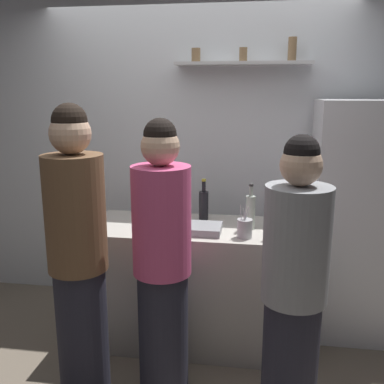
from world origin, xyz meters
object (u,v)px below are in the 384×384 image
refrigerator (355,221)px  utensil_holder (245,228)px  wine_bottle_pale_glass (250,211)px  person_brown_jacket (78,260)px  water_bottle_plastic (280,214)px  wine_bottle_amber_glass (278,218)px  person_grey_hoodie (294,293)px  person_pink_top (162,265)px  wine_bottle_dark_glass (204,204)px  baking_pan (196,228)px

refrigerator → utensil_holder: 0.96m
utensil_holder → wine_bottle_pale_glass: wine_bottle_pale_glass is taller
refrigerator → person_brown_jacket: bearing=-148.7°
wine_bottle_pale_glass → water_bottle_plastic: bearing=23.4°
wine_bottle_pale_glass → wine_bottle_amber_glass: wine_bottle_amber_glass is taller
person_grey_hoodie → wine_bottle_pale_glass: bearing=13.7°
utensil_holder → wine_bottle_pale_glass: size_ratio=0.70×
refrigerator → person_pink_top: (-1.26, -0.95, -0.05)m
refrigerator → person_grey_hoodie: size_ratio=1.08×
utensil_holder → wine_bottle_dark_glass: (-0.32, 0.37, 0.05)m
refrigerator → person_brown_jacket: person_brown_jacket is taller
baking_pan → wine_bottle_pale_glass: (0.36, 0.12, 0.10)m
wine_bottle_pale_glass → person_grey_hoodie: (0.25, -0.80, -0.21)m
person_grey_hoodie → refrigerator: bearing=-28.8°
wine_bottle_pale_glass → water_bottle_plastic: (0.20, 0.09, -0.03)m
wine_bottle_amber_glass → person_pink_top: person_pink_top is taller
baking_pan → wine_bottle_amber_glass: 0.55m
person_brown_jacket → wine_bottle_pale_glass: bearing=24.1°
person_grey_hoodie → person_pink_top: 0.76m
refrigerator → wine_bottle_pale_glass: size_ratio=5.48×
person_brown_jacket → wine_bottle_amber_glass: bearing=14.6°
wine_bottle_dark_glass → person_pink_top: (-0.14, -0.80, -0.17)m
water_bottle_plastic → person_grey_hoodie: person_grey_hoodie is taller
refrigerator → water_bottle_plastic: 0.63m
utensil_holder → wine_bottle_pale_glass: (0.03, 0.19, 0.06)m
water_bottle_plastic → person_pink_top: person_pink_top is taller
baking_pan → person_pink_top: person_pink_top is taller
person_grey_hoodie → person_pink_top: (-0.74, 0.18, 0.03)m
person_grey_hoodie → person_brown_jacket: 1.21m
person_grey_hoodie → wine_bottle_dark_glass: bearing=27.8°
refrigerator → baking_pan: bearing=-158.3°
refrigerator → water_bottle_plastic: bearing=-157.3°
water_bottle_plastic → refrigerator: bearing=22.7°
wine_bottle_dark_glass → water_bottle_plastic: (0.55, -0.09, -0.02)m
person_grey_hoodie → baking_pan: bearing=38.5°
baking_pan → refrigerator: bearing=21.7°
utensil_holder → water_bottle_plastic: utensil_holder is taller
baking_pan → person_brown_jacket: bearing=-134.8°
refrigerator → utensil_holder: refrigerator is taller
utensil_holder → person_brown_jacket: (-0.93, -0.54, -0.06)m
refrigerator → person_grey_hoodie: bearing=-115.0°
baking_pan → wine_bottle_dark_glass: wine_bottle_dark_glass is taller
person_brown_jacket → refrigerator: bearing=18.2°
wine_bottle_amber_glass → person_pink_top: 0.85m
utensil_holder → person_pink_top: bearing=-136.7°
wine_bottle_pale_glass → person_pink_top: size_ratio=0.19×
utensil_holder → person_grey_hoodie: size_ratio=0.14×
utensil_holder → wine_bottle_pale_glass: 0.20m
baking_pan → water_bottle_plastic: size_ratio=1.58×
wine_bottle_amber_glass → person_pink_top: (-0.68, -0.49, -0.17)m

